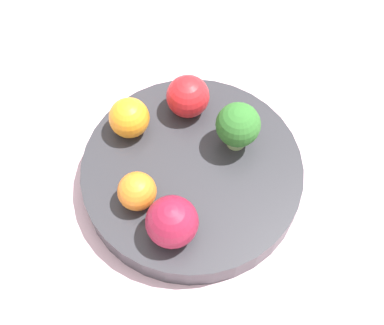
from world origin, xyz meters
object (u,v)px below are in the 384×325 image
(orange_front, at_px, (129,118))
(orange_back, at_px, (137,191))
(broccoli, at_px, (238,126))
(apple_green, at_px, (172,222))
(bowl, at_px, (192,174))
(apple_red, at_px, (188,96))

(orange_front, relative_size, orange_back, 1.11)
(broccoli, relative_size, orange_back, 1.49)
(apple_green, bearing_deg, orange_back, -178.50)
(bowl, height_order, orange_back, orange_back)
(apple_green, distance_m, orange_back, 0.05)
(apple_red, xyz_separation_m, orange_back, (0.05, -0.12, -0.00))
(broccoli, distance_m, apple_green, 0.13)
(orange_front, distance_m, orange_back, 0.09)
(bowl, distance_m, orange_front, 0.10)
(broccoli, relative_size, orange_front, 1.34)
(bowl, height_order, orange_front, orange_front)
(apple_red, height_order, orange_front, apple_red)
(broccoli, xyz_separation_m, orange_front, (-0.10, -0.07, -0.01))
(broccoli, relative_size, apple_red, 1.24)
(broccoli, height_order, orange_back, broccoli)
(bowl, bearing_deg, apple_green, -57.86)
(broccoli, height_order, apple_green, broccoli)
(apple_green, relative_size, orange_back, 1.30)
(bowl, distance_m, broccoli, 0.08)
(apple_red, relative_size, apple_green, 0.92)
(apple_red, distance_m, apple_green, 0.16)
(orange_back, bearing_deg, broccoli, 80.43)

